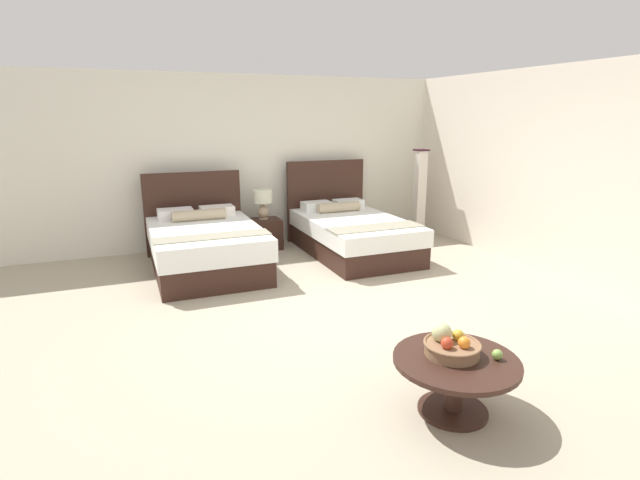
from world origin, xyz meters
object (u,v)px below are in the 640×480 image
object	(u,v)px
table_lamp	(263,201)
fruit_bowl	(451,345)
floor_lamp_corner	(419,194)
coffee_table	(455,372)
nightstand	(264,234)
bed_near_corner	(351,233)
loose_apple	(497,355)
bed_near_window	(205,246)

from	to	relation	value
table_lamp	fruit_bowl	xyz separation A→B (m)	(0.03, -4.66, -0.27)
fruit_bowl	floor_lamp_corner	bearing A→B (deg)	59.36
coffee_table	nightstand	bearing A→B (deg)	90.40
bed_near_corner	coffee_table	distance (m)	4.12
floor_lamp_corner	loose_apple	bearing A→B (deg)	-117.24
bed_near_window	table_lamp	distance (m)	1.35
fruit_bowl	loose_apple	size ratio (longest dim) A/B	5.45
bed_near_corner	coffee_table	xyz separation A→B (m)	(-1.11, -3.97, -0.01)
loose_apple	floor_lamp_corner	bearing A→B (deg)	62.76
bed_near_corner	floor_lamp_corner	bearing A→B (deg)	18.16
bed_near_corner	nightstand	xyz separation A→B (m)	(-1.15, 0.74, -0.08)
coffee_table	floor_lamp_corner	size ratio (longest dim) A/B	0.58
fruit_bowl	floor_lamp_corner	size ratio (longest dim) A/B	0.27
table_lamp	fruit_bowl	distance (m)	4.67
fruit_bowl	bed_near_window	bearing A→B (deg)	105.16
bed_near_corner	nightstand	world-z (taller)	bed_near_corner
loose_apple	floor_lamp_corner	distance (m)	5.15
floor_lamp_corner	bed_near_window	bearing A→B (deg)	-172.21
table_lamp	loose_apple	size ratio (longest dim) A/B	6.29
loose_apple	bed_near_corner	bearing A→B (deg)	78.02
bed_near_corner	table_lamp	distance (m)	1.44
bed_near_corner	floor_lamp_corner	distance (m)	1.62
fruit_bowl	table_lamp	bearing A→B (deg)	90.39
bed_near_window	fruit_bowl	bearing A→B (deg)	-74.84
loose_apple	table_lamp	bearing A→B (deg)	93.29
coffee_table	loose_apple	bearing A→B (deg)	-25.19
coffee_table	fruit_bowl	bearing A→B (deg)	90.73
coffee_table	bed_near_window	bearing A→B (deg)	104.93
fruit_bowl	floor_lamp_corner	world-z (taller)	floor_lamp_corner
table_lamp	coffee_table	bearing A→B (deg)	-89.60
table_lamp	floor_lamp_corner	distance (m)	2.65
nightstand	coffee_table	distance (m)	4.71
nightstand	loose_apple	world-z (taller)	loose_apple
floor_lamp_corner	fruit_bowl	bearing A→B (deg)	-120.64
fruit_bowl	floor_lamp_corner	xyz separation A→B (m)	(2.60, 4.39, 0.26)
bed_near_window	loose_apple	xyz separation A→B (m)	(1.30, -4.07, 0.11)
coffee_table	loose_apple	size ratio (longest dim) A/B	11.90
nightstand	fruit_bowl	world-z (taller)	fruit_bowl
bed_near_window	fruit_bowl	world-z (taller)	bed_near_window
coffee_table	fruit_bowl	xyz separation A→B (m)	(-0.00, 0.07, 0.18)
bed_near_window	coffee_table	bearing A→B (deg)	-75.07
bed_near_corner	floor_lamp_corner	xyz separation A→B (m)	(1.49, 0.49, 0.43)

